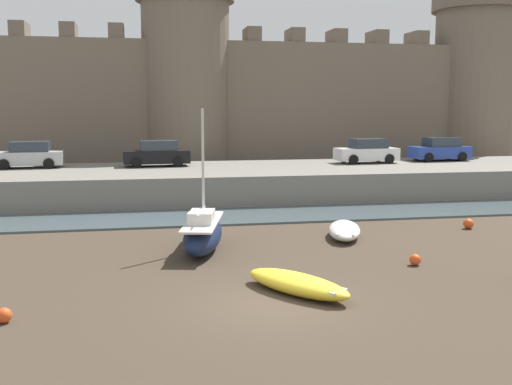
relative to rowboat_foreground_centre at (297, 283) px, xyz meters
name	(u,v)px	position (x,y,z in m)	size (l,w,h in m)	color
ground_plane	(271,304)	(-0.95, -0.82, -0.31)	(160.00, 160.00, 0.00)	#423528
water_channel	(214,217)	(-0.95, 12.61, -0.26)	(80.00, 4.50, 0.10)	#47565B
quay_road	(200,182)	(-0.95, 19.86, 0.56)	(60.30, 10.00, 1.74)	slate
castle	(187,94)	(-0.95, 30.43, 6.12)	(55.73, 7.43, 17.30)	#706354
rowboat_foreground_centre	(297,283)	(0.00, 0.00, 0.00)	(3.09, 3.70, 0.60)	yellow
sailboat_midflat_centre	(203,234)	(-2.19, 5.78, 0.36)	(2.40, 4.99, 5.38)	#141E3D
rowboat_foreground_right	(344,230)	(3.87, 7.05, 0.02)	(2.29, 3.65, 0.63)	silver
mooring_buoy_near_shore	(415,260)	(4.80, 2.32, -0.12)	(0.40, 0.40, 0.40)	#E04C1E
mooring_buoy_off_centre	(4,315)	(-7.90, -0.97, -0.12)	(0.40, 0.40, 0.40)	#E04C1E
mooring_buoy_near_channel	(468,224)	(9.96, 7.76, -0.09)	(0.46, 0.46, 0.46)	#E04C1E
car_quay_centre_west	(367,151)	(10.33, 21.37, 2.20)	(4.18, 2.04, 1.62)	silver
car_quay_west	(157,154)	(-3.49, 21.72, 2.20)	(4.18, 2.04, 1.62)	black
car_quay_east	(29,155)	(-11.25, 22.09, 2.20)	(4.18, 2.04, 1.62)	#B2B5B7
car_quay_centre_east	(440,150)	(15.94, 22.06, 2.20)	(4.18, 2.04, 1.62)	#263F99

